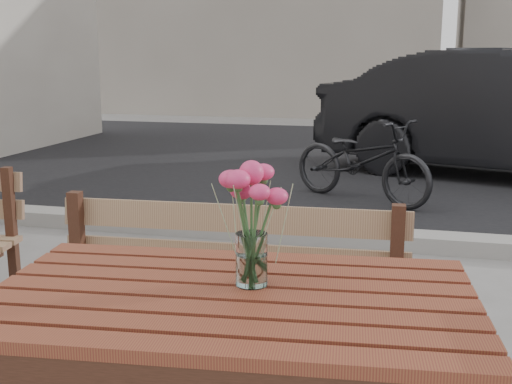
{
  "coord_description": "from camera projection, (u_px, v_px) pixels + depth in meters",
  "views": [
    {
      "loc": [
        0.56,
        -1.69,
        1.41
      ],
      "look_at": [
        0.15,
        -0.03,
        1.04
      ],
      "focal_mm": 45.0,
      "sensor_mm": 36.0,
      "label": 1
    }
  ],
  "objects": [
    {
      "name": "main_vase",
      "position": [
        251.0,
        209.0,
        1.71
      ],
      "size": [
        0.19,
        0.19,
        0.34
      ],
      "color": "white",
      "rests_on": "main_table"
    },
    {
      "name": "bicycle",
      "position": [
        362.0,
        160.0,
        6.21
      ],
      "size": [
        1.61,
        1.24,
        0.81
      ],
      "primitive_type": "imported",
      "rotation": [
        0.0,
        0.0,
        1.05
      ],
      "color": "black",
      "rests_on": "ground"
    },
    {
      "name": "street",
      "position": [
        358.0,
        186.0,
        6.83
      ],
      "size": [
        30.0,
        8.12,
        0.12
      ],
      "color": "black",
      "rests_on": "ground"
    },
    {
      "name": "main_table",
      "position": [
        231.0,
        338.0,
        1.72
      ],
      "size": [
        1.35,
        0.87,
        0.79
      ],
      "rotation": [
        0.0,
        0.0,
        0.1
      ],
      "color": "maroon",
      "rests_on": "ground"
    },
    {
      "name": "main_bench",
      "position": [
        226.0,
        284.0,
        2.5
      ],
      "size": [
        1.44,
        0.51,
        0.88
      ],
      "rotation": [
        0.0,
        0.0,
        0.06
      ],
      "color": "#8A6147",
      "rests_on": "ground"
    }
  ]
}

